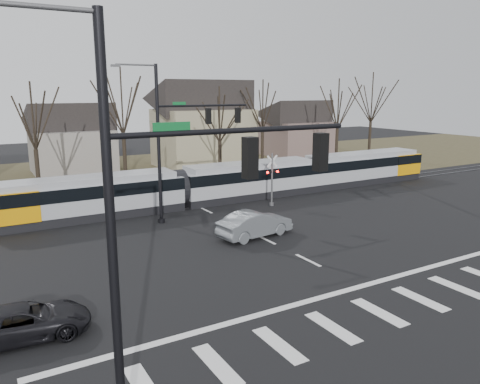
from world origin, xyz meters
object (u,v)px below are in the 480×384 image
tram (249,179)px  sedan (255,224)px  rail_crossing_signal (272,181)px  suv (25,322)px

tram → sedan: bearing=-119.2°
tram → rail_crossing_signal: rail_crossing_signal is taller
tram → suv: (-18.37, -15.13, -0.96)m
tram → rail_crossing_signal: (0.10, -3.21, 0.31)m
tram → sedan: 10.55m
sedan → suv: sedan is taller
sedan → rail_crossing_signal: size_ratio=1.23×
suv → tram: bearing=-46.4°
tram → sedan: tram is taller
tram → suv: size_ratio=8.34×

